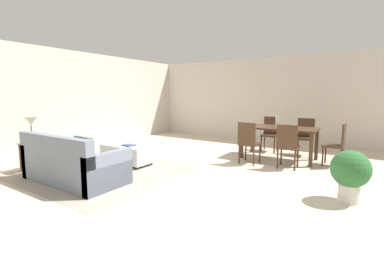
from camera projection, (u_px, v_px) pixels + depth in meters
ground_plane at (198, 184)px, 4.58m from camera, size 10.80×10.80×0.00m
wall_back at (281, 100)px, 8.58m from camera, size 9.00×0.12×2.70m
wall_left at (66, 101)px, 7.27m from camera, size 0.12×11.00×2.70m
area_rug at (104, 171)px, 5.36m from camera, size 3.00×2.80×0.01m
couch at (73, 165)px, 4.71m from camera, size 1.91×0.90×0.86m
ottoman_table at (127, 153)px, 5.90m from camera, size 1.14×0.53×0.42m
side_table at (33, 149)px, 5.34m from camera, size 0.40×0.40×0.57m
table_lamp at (31, 122)px, 5.28m from camera, size 0.26×0.26×0.53m
dining_table at (279, 131)px, 6.32m from camera, size 1.67×0.85×0.76m
dining_chair_near_left at (248, 141)px, 5.88m from camera, size 0.42×0.42×0.92m
dining_chair_near_right at (288, 144)px, 5.50m from camera, size 0.42×0.42×0.92m
dining_chair_far_left at (270, 132)px, 7.25m from camera, size 0.43×0.43×0.92m
dining_chair_far_right at (305, 134)px, 6.77m from camera, size 0.43×0.43×0.92m
dining_chair_head_east at (338, 142)px, 5.68m from camera, size 0.42×0.42×0.92m
vase_centerpiece at (277, 121)px, 6.36m from camera, size 0.08×0.08×0.26m
book_on_ottoman at (129, 145)px, 5.80m from camera, size 0.27×0.21×0.03m
potted_plant at (350, 172)px, 3.79m from camera, size 0.53×0.53×0.75m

